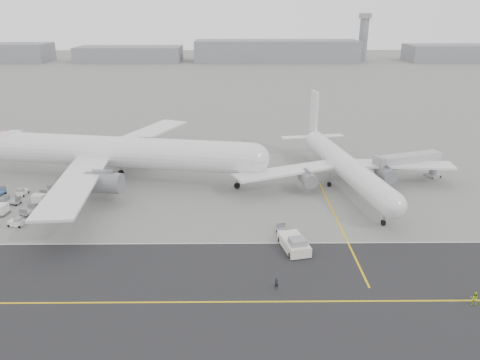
{
  "coord_description": "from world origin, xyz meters",
  "views": [
    {
      "loc": [
        12.02,
        -68.68,
        35.59
      ],
      "look_at": [
        12.8,
        12.0,
        5.54
      ],
      "focal_mm": 35.0,
      "sensor_mm": 36.0,
      "label": 1
    }
  ],
  "objects_px": {
    "ground_crew_a": "(276,284)",
    "pushback_tug": "(294,244)",
    "airliner_b": "(344,165)",
    "airliner_a": "(113,152)",
    "jet_bridge": "(409,162)",
    "ground_crew_b": "(474,298)",
    "control_tower": "(364,36)"
  },
  "relations": [
    {
      "from": "ground_crew_a",
      "to": "pushback_tug",
      "type": "bearing_deg",
      "value": 50.36
    },
    {
      "from": "airliner_b",
      "to": "ground_crew_a",
      "type": "distance_m",
      "value": 41.92
    },
    {
      "from": "airliner_a",
      "to": "jet_bridge",
      "type": "xyz_separation_m",
      "value": [
        63.02,
        -0.26,
        -2.33
      ]
    },
    {
      "from": "airliner_a",
      "to": "ground_crew_b",
      "type": "height_order",
      "value": "airliner_a"
    },
    {
      "from": "control_tower",
      "to": "ground_crew_a",
      "type": "xyz_separation_m",
      "value": [
        -82.59,
        -280.06,
        -15.44
      ]
    },
    {
      "from": "pushback_tug",
      "to": "airliner_a",
      "type": "bearing_deg",
      "value": 125.95
    },
    {
      "from": "airliner_a",
      "to": "airliner_b",
      "type": "xyz_separation_m",
      "value": [
        48.38,
        -3.34,
        -1.88
      ]
    },
    {
      "from": "airliner_b",
      "to": "jet_bridge",
      "type": "height_order",
      "value": "airliner_b"
    },
    {
      "from": "control_tower",
      "to": "ground_crew_b",
      "type": "xyz_separation_m",
      "value": [
        -57.81,
        -283.79,
        -15.33
      ]
    },
    {
      "from": "airliner_a",
      "to": "ground_crew_a",
      "type": "height_order",
      "value": "airliner_a"
    },
    {
      "from": "airliner_b",
      "to": "pushback_tug",
      "type": "relative_size",
      "value": 5.2
    },
    {
      "from": "ground_crew_a",
      "to": "ground_crew_b",
      "type": "xyz_separation_m",
      "value": [
        24.77,
        -3.73,
        0.11
      ]
    },
    {
      "from": "jet_bridge",
      "to": "ground_crew_a",
      "type": "bearing_deg",
      "value": -146.68
    },
    {
      "from": "control_tower",
      "to": "airliner_a",
      "type": "distance_m",
      "value": 264.6
    },
    {
      "from": "control_tower",
      "to": "airliner_b",
      "type": "xyz_separation_m",
      "value": [
        -65.55,
        -241.96,
        -11.48
      ]
    },
    {
      "from": "pushback_tug",
      "to": "ground_crew_b",
      "type": "bearing_deg",
      "value": -47.12
    },
    {
      "from": "airliner_b",
      "to": "airliner_a",
      "type": "bearing_deg",
      "value": 166.8
    },
    {
      "from": "jet_bridge",
      "to": "ground_crew_b",
      "type": "height_order",
      "value": "jet_bridge"
    },
    {
      "from": "airliner_b",
      "to": "ground_crew_b",
      "type": "xyz_separation_m",
      "value": [
        7.74,
        -41.83,
        -3.84
      ]
    },
    {
      "from": "jet_bridge",
      "to": "ground_crew_b",
      "type": "bearing_deg",
      "value": -117.84
    },
    {
      "from": "airliner_a",
      "to": "jet_bridge",
      "type": "bearing_deg",
      "value": -80.52
    },
    {
      "from": "pushback_tug",
      "to": "airliner_b",
      "type": "bearing_deg",
      "value": 51.21
    },
    {
      "from": "airliner_b",
      "to": "pushback_tug",
      "type": "xyz_separation_m",
      "value": [
        -13.37,
        -27.4,
        -3.71
      ]
    },
    {
      "from": "airliner_b",
      "to": "pushback_tug",
      "type": "height_order",
      "value": "airliner_b"
    },
    {
      "from": "control_tower",
      "to": "ground_crew_a",
      "type": "relative_size",
      "value": 19.22
    },
    {
      "from": "pushback_tug",
      "to": "jet_bridge",
      "type": "bearing_deg",
      "value": 34.65
    },
    {
      "from": "airliner_a",
      "to": "airliner_b",
      "type": "bearing_deg",
      "value": -84.23
    },
    {
      "from": "control_tower",
      "to": "ground_crew_b",
      "type": "bearing_deg",
      "value": -101.51
    },
    {
      "from": "pushback_tug",
      "to": "ground_crew_b",
      "type": "distance_m",
      "value": 25.57
    },
    {
      "from": "ground_crew_a",
      "to": "airliner_b",
      "type": "bearing_deg",
      "value": 45.16
    },
    {
      "from": "airliner_a",
      "to": "jet_bridge",
      "type": "relative_size",
      "value": 4.05
    },
    {
      "from": "pushback_tug",
      "to": "jet_bridge",
      "type": "xyz_separation_m",
      "value": [
        28.0,
        30.48,
        3.27
      ]
    }
  ]
}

